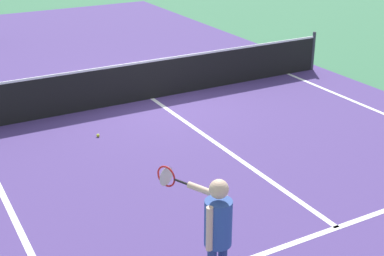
{
  "coord_description": "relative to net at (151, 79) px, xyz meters",
  "views": [
    {
      "loc": [
        -5.23,
        -11.41,
        4.52
      ],
      "look_at": [
        -1.19,
        -4.13,
        1.0
      ],
      "focal_mm": 51.73,
      "sensor_mm": 36.0,
      "label": 1
    }
  ],
  "objects": [
    {
      "name": "court_surface_inbounds",
      "position": [
        0.0,
        0.0,
        -0.49
      ],
      "size": [
        10.62,
        24.4,
        0.0
      ],
      "primitive_type": "cube",
      "color": "#4C387A",
      "rests_on": "ground_plane"
    },
    {
      "name": "ground_plane",
      "position": [
        0.0,
        0.0,
        -0.49
      ],
      "size": [
        60.0,
        60.0,
        0.0
      ],
      "primitive_type": "plane",
      "color": "#38724C"
    },
    {
      "name": "tennis_ball_near_net",
      "position": [
        -1.93,
        -1.54,
        -0.46
      ],
      "size": [
        0.07,
        0.07,
        0.07
      ],
      "primitive_type": "sphere",
      "color": "#CCE033",
      "rests_on": "ground_plane"
    },
    {
      "name": "player_near",
      "position": [
        -2.38,
        -6.85,
        0.53
      ],
      "size": [
        0.52,
        1.19,
        1.64
      ],
      "color": "navy",
      "rests_on": "ground_plane"
    },
    {
      "name": "line_center_service",
      "position": [
        0.0,
        -3.2,
        -0.49
      ],
      "size": [
        0.1,
        6.4,
        0.01
      ],
      "primitive_type": "cube",
      "color": "white",
      "rests_on": "ground_plane"
    },
    {
      "name": "line_service_near",
      "position": [
        0.0,
        -6.4,
        -0.49
      ],
      "size": [
        8.22,
        0.1,
        0.01
      ],
      "primitive_type": "cube",
      "color": "white",
      "rests_on": "ground_plane"
    },
    {
      "name": "net",
      "position": [
        0.0,
        0.0,
        0.0
      ],
      "size": [
        9.97,
        0.09,
        1.07
      ],
      "color": "#33383D",
      "rests_on": "ground_plane"
    }
  ]
}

